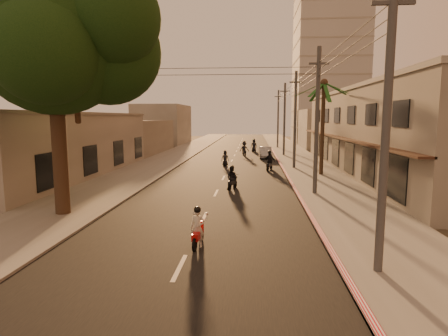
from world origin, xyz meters
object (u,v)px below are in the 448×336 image
Objects in this scene: palm_tree at (324,88)px; scooter_far_c at (254,146)px; scooter_red at (198,229)px; scooter_mid_a at (232,179)px; scooter_far_a at (225,159)px; broadleaf_tree at (63,38)px; parked_car at (265,152)px; scooter_mid_b at (269,162)px; scooter_far_b at (244,149)px.

palm_tree is 22.34m from scooter_far_c.
palm_tree is at bearing 71.65° from scooter_red.
scooter_red is 0.84× the size of scooter_far_c.
scooter_mid_a is 12.25m from scooter_far_a.
broadleaf_tree is 29.85m from parked_car.
parked_car is at bearing 97.44° from scooter_mid_a.
parked_car is (-0.02, 10.66, -0.17)m from scooter_mid_b.
palm_tree is 11.67m from scooter_mid_a.
scooter_red is 11.23m from scooter_mid_a.
scooter_mid_b is 13.17m from scooter_far_b.
palm_tree is at bearing -32.34° from scooter_far_a.
palm_tree reaches higher than scooter_far_b.
palm_tree is 5.11× the size of scooter_far_a.
scooter_red is at bearing -83.46° from scooter_far_c.
parked_car is 7.81m from scooter_far_c.
scooter_far_a is at bearing -120.24° from parked_car.
broadleaf_tree is at bearing -121.31° from scooter_mid_a.
broadleaf_tree is 2.92× the size of parked_car.
palm_tree is at bearing -73.37° from parked_car.
broadleaf_tree is 1.48× the size of palm_tree.
scooter_far_c reaches higher than parked_car.
parked_car is at bearing 68.84° from broadleaf_tree.
broadleaf_tree is at bearing -106.69° from scooter_mid_b.
palm_tree reaches higher than scooter_far_c.
scooter_mid_a is 0.87× the size of scooter_far_c.
palm_tree is at bearing -65.29° from scooter_far_c.
scooter_red is 20.64m from scooter_mid_b.
scooter_mid_b is at bearing -35.40° from scooter_far_a.
scooter_far_c reaches higher than scooter_mid_a.
scooter_mid_b is 0.98× the size of scooter_far_b.
scooter_red reaches higher than parked_car.
palm_tree is 4.33× the size of scooter_far_c.
palm_tree reaches higher than parked_car.
scooter_mid_b is 1.16× the size of scooter_far_a.
parked_car is (4.21, 7.61, -0.03)m from scooter_far_a.
scooter_mid_b is at bearing -91.16° from parked_car.
palm_tree reaches higher than scooter_red.
palm_tree is 20.60m from scooter_red.
scooter_far_b is 5.56m from scooter_far_c.
scooter_mid_a is 22.05m from scooter_far_b.
scooter_far_c is (1.21, 5.43, -0.02)m from scooter_far_b.
broadleaf_tree is at bearing -94.97° from scooter_far_c.
scooter_far_a is (6.19, 19.27, -7.77)m from broadleaf_tree.
scooter_far_c is (-1.35, 18.35, 0.00)m from scooter_mid_b.
broadleaf_tree is 36.54m from scooter_far_c.
scooter_red is at bearing -87.86° from scooter_far_a.
parked_car is at bearing -53.54° from scooter_far_b.
broadleaf_tree is 12.93m from scooter_mid_a.
scooter_mid_b reaches higher than scooter_red.
parked_car is (2.54, -2.26, -0.19)m from scooter_far_b.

